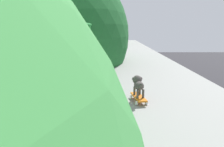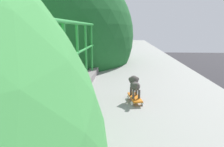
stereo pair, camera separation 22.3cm
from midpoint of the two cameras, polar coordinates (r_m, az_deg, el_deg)
green_railing at (r=2.19m, az=-14.96°, el=-11.69°), size 0.20×35.10×1.25m
city_bus at (r=26.54m, az=-16.38°, el=0.79°), size 2.68×11.23×3.34m
roadside_tree_mid at (r=7.71m, az=-16.27°, el=9.86°), size 5.98×5.98×9.43m
roadside_tree_far at (r=16.90m, az=-6.12°, el=12.07°), size 5.97×5.97×9.57m
roadside_tree_farthest at (r=25.31m, az=-2.33°, el=15.27°), size 5.39×5.39×10.69m
toy_skateboard at (r=3.26m, az=8.35°, el=-6.77°), size 0.25×0.47×0.09m
small_dog at (r=3.23m, az=8.30°, el=-2.92°), size 0.20×0.35×0.32m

